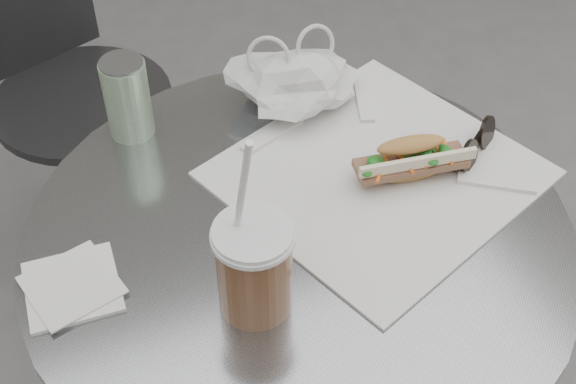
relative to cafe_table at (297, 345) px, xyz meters
name	(u,v)px	position (x,y,z in m)	size (l,w,h in m)	color
cafe_table	(297,345)	(0.00, 0.00, 0.00)	(0.76, 0.76, 0.74)	slate
chair_far	(83,137)	(-0.19, 0.80, -0.14)	(0.40, 0.43, 0.74)	#2B2C2E
sandwich_paper	(378,173)	(0.15, 0.06, 0.28)	(0.40, 0.38, 0.00)	white
banh_mi	(410,159)	(0.19, 0.03, 0.31)	(0.21, 0.11, 0.07)	tan
iced_coffee	(254,266)	(-0.10, -0.09, 0.34)	(0.10, 0.10, 0.29)	brown
sunglasses	(476,146)	(0.30, 0.04, 0.29)	(0.11, 0.08, 0.05)	black
plastic_bag	(296,85)	(0.10, 0.24, 0.32)	(0.19, 0.15, 0.10)	silver
napkin_stack	(72,286)	(-0.31, 0.03, 0.28)	(0.13, 0.13, 0.01)	white
drink_can	(127,98)	(-0.15, 0.29, 0.34)	(0.07, 0.07, 0.13)	#66A45F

